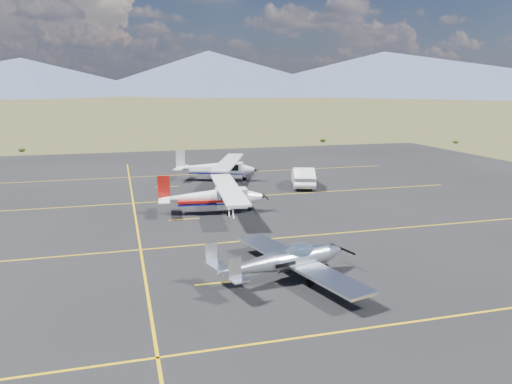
{
  "coord_description": "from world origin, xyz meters",
  "views": [
    {
      "loc": [
        -6.83,
        -23.58,
        8.39
      ],
      "look_at": [
        1.71,
        7.18,
        1.6
      ],
      "focal_mm": 35.0,
      "sensor_mm": 36.0,
      "label": 1
    }
  ],
  "objects_px": {
    "aircraft_low_wing": "(286,260)",
    "sedan": "(303,177)",
    "aircraft_plain": "(217,168)",
    "aircraft_cessna": "(213,196)"
  },
  "relations": [
    {
      "from": "aircraft_low_wing",
      "to": "aircraft_plain",
      "type": "bearing_deg",
      "value": 71.44
    },
    {
      "from": "aircraft_low_wing",
      "to": "sedan",
      "type": "relative_size",
      "value": 1.74
    },
    {
      "from": "aircraft_cessna",
      "to": "aircraft_plain",
      "type": "height_order",
      "value": "aircraft_plain"
    },
    {
      "from": "aircraft_low_wing",
      "to": "aircraft_plain",
      "type": "relative_size",
      "value": 0.83
    },
    {
      "from": "aircraft_plain",
      "to": "aircraft_low_wing",
      "type": "bearing_deg",
      "value": -73.4
    },
    {
      "from": "aircraft_cessna",
      "to": "sedan",
      "type": "distance_m",
      "value": 11.47
    },
    {
      "from": "aircraft_low_wing",
      "to": "sedan",
      "type": "distance_m",
      "value": 21.2
    },
    {
      "from": "aircraft_cessna",
      "to": "aircraft_plain",
      "type": "relative_size",
      "value": 1.0
    },
    {
      "from": "sedan",
      "to": "aircraft_low_wing",
      "type": "bearing_deg",
      "value": 83.73
    },
    {
      "from": "sedan",
      "to": "aircraft_plain",
      "type": "bearing_deg",
      "value": -17.97
    }
  ]
}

